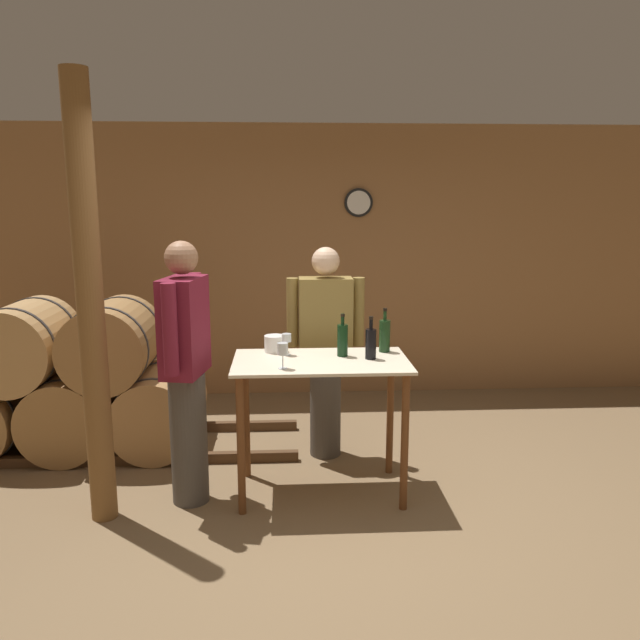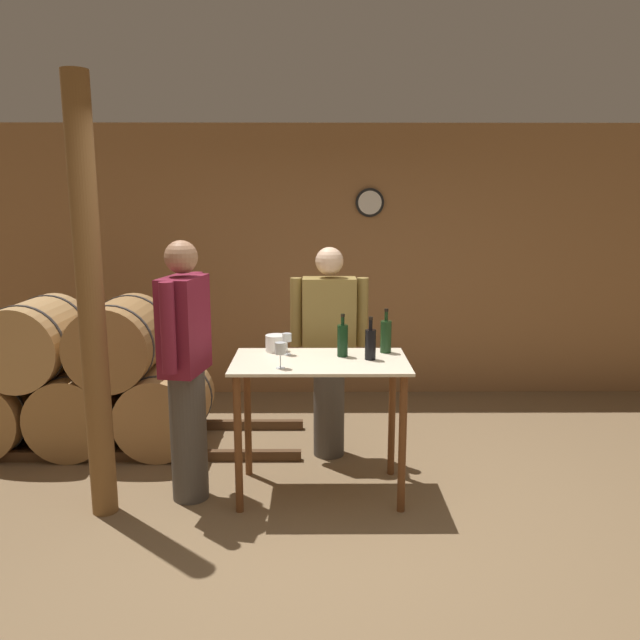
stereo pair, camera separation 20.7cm
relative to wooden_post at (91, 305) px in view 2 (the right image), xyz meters
The scene contains 13 objects.
ground_plane 1.99m from the wooden_post, ahead, with size 14.00×14.00×0.00m, color brown.
back_wall 2.93m from the wooden_post, 60.34° to the left, with size 8.40×0.08×2.70m.
barrel_rack 1.48m from the wooden_post, 115.35° to the left, with size 3.55×0.83×1.21m.
tasting_table 1.53m from the wooden_post, 10.97° to the left, with size 1.16×0.67×0.93m.
wooden_post is the anchor object (origin of this frame).
wine_bottle_far_left 1.61m from the wooden_post, 13.41° to the left, with size 0.07×0.07×0.29m.
wine_bottle_left 1.77m from the wooden_post, ahead, with size 0.07×0.07×0.29m.
wine_bottle_center 1.93m from the wooden_post, 14.47° to the left, with size 0.08×0.08×0.31m.
wine_glass_near_left 1.18m from the wooden_post, ahead, with size 0.07×0.07×0.17m.
wine_glass_near_center 1.27m from the wooden_post, 19.58° to the left, with size 0.06×0.06×0.15m.
ice_bucket 1.25m from the wooden_post, 25.42° to the left, with size 0.15×0.15×0.12m.
person_host 1.79m from the wooden_post, 31.98° to the left, with size 0.59×0.24×1.63m.
person_visitor_with_scarf 0.70m from the wooden_post, 20.14° to the left, with size 0.29×0.58×1.73m.
Camera 2 is at (-0.08, -3.50, 1.98)m, focal length 35.00 mm.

